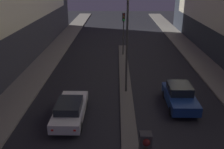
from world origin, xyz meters
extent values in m
cube|color=#56544F|center=(0.00, 15.64, 0.06)|extent=(0.97, 29.29, 0.12)
cube|color=#2D2D2D|center=(0.00, 3.50, 4.47)|extent=(0.32, 0.28, 0.90)
sphere|color=#4C0F0F|center=(0.00, 3.32, 4.77)|extent=(0.20, 0.20, 0.20)
cylinder|color=#383838|center=(0.00, 26.13, 2.07)|extent=(0.12, 0.12, 3.90)
cube|color=#2D2D2D|center=(0.00, 26.13, 4.47)|extent=(0.32, 0.28, 0.90)
sphere|color=#4C0F0F|center=(0.00, 25.95, 4.77)|extent=(0.20, 0.20, 0.20)
sphere|color=#4C380A|center=(0.00, 25.95, 4.47)|extent=(0.20, 0.20, 0.20)
sphere|color=#1EEA4C|center=(0.00, 25.95, 4.17)|extent=(0.20, 0.20, 0.20)
cylinder|color=#383838|center=(0.00, 16.16, 4.46)|extent=(0.16, 0.16, 8.68)
cube|color=silver|center=(-3.74, 12.12, 0.62)|extent=(1.81, 4.59, 0.61)
cube|color=black|center=(-3.74, 11.78, 1.17)|extent=(1.54, 2.06, 0.49)
cube|color=red|center=(-4.38, 9.83, 0.65)|extent=(0.14, 0.04, 0.10)
cube|color=red|center=(-3.11, 9.83, 0.65)|extent=(0.14, 0.04, 0.10)
cylinder|color=black|center=(-4.54, 13.54, 0.32)|extent=(0.22, 0.64, 0.64)
cylinder|color=black|center=(-2.95, 13.54, 0.32)|extent=(0.22, 0.64, 0.64)
cylinder|color=black|center=(-4.54, 10.70, 0.32)|extent=(0.22, 0.64, 0.64)
cylinder|color=black|center=(-2.95, 10.70, 0.32)|extent=(0.22, 0.64, 0.64)
cube|color=navy|center=(3.74, 13.92, 0.66)|extent=(1.86, 4.17, 0.68)
cube|color=black|center=(3.74, 14.23, 1.28)|extent=(1.58, 1.88, 0.58)
cube|color=red|center=(3.09, 16.01, 0.69)|extent=(0.14, 0.04, 0.10)
cube|color=red|center=(4.40, 16.01, 0.69)|extent=(0.14, 0.04, 0.10)
cylinder|color=black|center=(2.92, 15.21, 0.32)|extent=(0.22, 0.64, 0.64)
cylinder|color=black|center=(4.56, 15.21, 0.32)|extent=(0.22, 0.64, 0.64)
cylinder|color=black|center=(2.92, 12.63, 0.32)|extent=(0.22, 0.64, 0.64)
cylinder|color=black|center=(4.56, 12.63, 0.32)|extent=(0.22, 0.64, 0.64)
camera|label=1|loc=(-0.79, -1.99, 8.75)|focal=40.00mm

